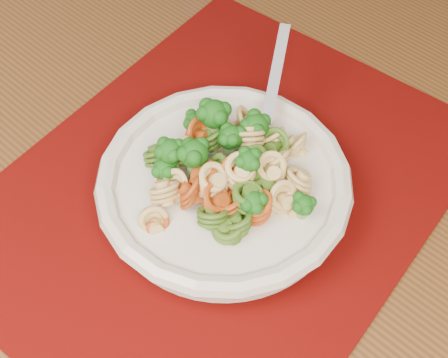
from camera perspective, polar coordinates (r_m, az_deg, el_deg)
name	(u,v)px	position (r m, az deg, el deg)	size (l,w,h in m)	color
dining_table	(137,193)	(0.74, -8.00, -1.26)	(1.66, 1.39, 0.70)	#593519
placemat	(221,189)	(0.63, -0.29, -0.96)	(0.49, 0.38, 0.00)	#4C0303
pasta_bowl	(224,186)	(0.59, 0.00, -0.65)	(0.24, 0.24, 0.05)	beige
pasta_broccoli_heap	(224,175)	(0.58, 0.00, 0.35)	(0.21, 0.21, 0.06)	#D9B36B
fork	(262,147)	(0.60, 3.46, 2.97)	(0.19, 0.02, 0.01)	silver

